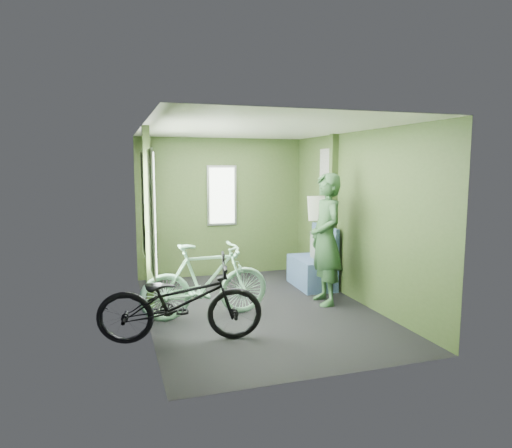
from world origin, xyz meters
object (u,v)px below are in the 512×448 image
(bicycle_black, at_px, (181,343))
(bicycle_mint, at_px, (206,319))
(waste_box, at_px, (322,260))
(passenger, at_px, (326,239))
(bench_seat, at_px, (313,269))

(bicycle_black, distance_m, bicycle_mint, 0.77)
(bicycle_black, relative_size, waste_box, 2.02)
(waste_box, bearing_deg, passenger, -113.09)
(passenger, bearing_deg, bench_seat, 170.49)
(bicycle_black, distance_m, waste_box, 2.88)
(bicycle_black, xyz_separation_m, bench_seat, (2.27, 1.63, 0.28))
(bicycle_black, xyz_separation_m, passenger, (2.06, 0.81, 0.88))
(waste_box, bearing_deg, bicycle_black, -146.80)
(waste_box, height_order, bench_seat, bench_seat)
(bicycle_black, height_order, waste_box, waste_box)
(bicycle_black, xyz_separation_m, bicycle_mint, (0.40, 0.66, 0.00))
(passenger, distance_m, bench_seat, 1.04)
(bicycle_mint, distance_m, bench_seat, 2.12)
(passenger, height_order, bench_seat, passenger)
(bicycle_mint, bearing_deg, passenger, -87.50)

